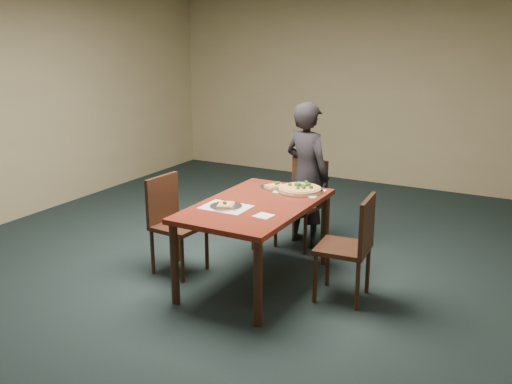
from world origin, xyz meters
The scene contains 13 objects.
ground centered at (0.00, 0.00, 0.00)m, with size 8.00×8.00×0.00m, color black.
room_shell centered at (0.00, 0.00, 1.74)m, with size 8.00×8.00×8.00m.
dining_table centered at (0.40, 0.05, 0.66)m, with size 0.90×1.50×0.75m.
chair_far centered at (0.38, 1.15, 0.52)m, with size 0.47×0.47×0.91m.
chair_left centered at (-0.42, -0.07, 0.52)m, with size 0.45×0.45×0.91m.
chair_right centered at (1.27, 0.13, 0.52)m, with size 0.45×0.45×0.91m.
diner centered at (0.40, 1.17, 0.76)m, with size 0.55×0.36×1.52m, color black.
placemat_main centered at (0.58, 0.58, 0.75)m, with size 0.42×0.32×0.00m, color white.
placemat_near centered at (0.23, -0.17, 0.75)m, with size 0.40×0.30×0.00m, color white.
pizza_pan centered at (0.58, 0.59, 0.77)m, with size 0.44×0.44×0.07m.
slice_plate_near centered at (0.23, -0.17, 0.76)m, with size 0.28×0.28×0.06m.
slice_plate_far centered at (0.32, 0.59, 0.76)m, with size 0.28×0.28×0.06m.
napkin centered at (0.63, -0.24, 0.75)m, with size 0.14×0.14×0.01m, color white.
Camera 1 is at (2.67, -4.14, 2.21)m, focal length 40.00 mm.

